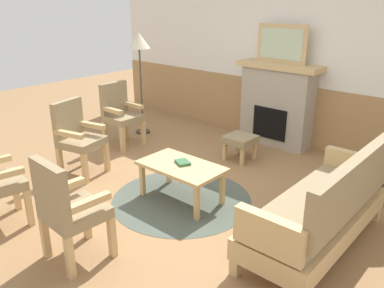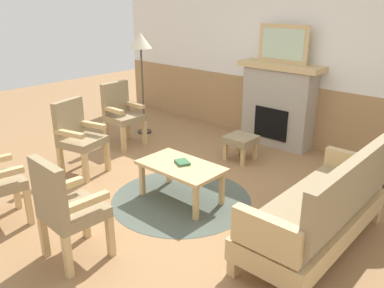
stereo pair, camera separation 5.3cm
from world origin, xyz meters
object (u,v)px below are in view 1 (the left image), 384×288
book_on_table (183,162)px  floor_lamp_by_chairs (139,47)px  framed_picture (282,44)px  coffee_table (181,169)px  armchair_front_left (67,207)px  fireplace (277,104)px  armchair_by_window_left (77,135)px  couch (322,209)px  footstool (240,141)px  armchair_near_fireplace (120,112)px

book_on_table → floor_lamp_by_chairs: bearing=148.7°
framed_picture → floor_lamp_by_chairs: 2.24m
coffee_table → floor_lamp_by_chairs: size_ratio=0.57×
framed_picture → armchair_front_left: framed_picture is taller
fireplace → armchair_by_window_left: size_ratio=1.33×
couch → armchair_front_left: bearing=-133.6°
footstool → floor_lamp_by_chairs: size_ratio=0.24×
fireplace → armchair_near_fireplace: size_ratio=1.33×
couch → coffee_table: (-1.58, -0.18, -0.01)m
fireplace → couch: (1.74, -2.18, -0.26)m
framed_picture → floor_lamp_by_chairs: (-1.98, -1.03, -0.11)m
fireplace → framed_picture: size_ratio=1.62×
fireplace → floor_lamp_by_chairs: floor_lamp_by_chairs is taller
armchair_by_window_left → floor_lamp_by_chairs: bearing=110.2°
floor_lamp_by_chairs → book_on_table: bearing=-31.3°
footstool → coffee_table: bearing=-82.5°
coffee_table → armchair_near_fireplace: bearing=160.0°
fireplace → framed_picture: bearing=90.0°
framed_picture → armchair_near_fireplace: (-1.80, -1.65, -1.02)m
couch → armchair_front_left: same height
coffee_table → footstool: bearing=97.5°
armchair_near_fireplace → armchair_by_window_left: (0.43, -1.05, 0.00)m
fireplace → coffee_table: fireplace is taller
couch → book_on_table: size_ratio=10.26×
armchair_front_left → couch: bearing=46.4°
armchair_near_fireplace → floor_lamp_by_chairs: floor_lamp_by_chairs is taller
coffee_table → armchair_front_left: armchair_front_left is taller
couch → armchair_near_fireplace: same height
framed_picture → coffee_table: size_ratio=0.83×
armchair_near_fireplace → couch: bearing=-8.6°
footstool → armchair_front_left: 2.91m
couch → armchair_by_window_left: size_ratio=1.84×
fireplace → footstool: 0.99m
couch → fireplace: bearing=128.6°
fireplace → floor_lamp_by_chairs: 2.37m
coffee_table → fireplace: bearing=93.7°
coffee_table → floor_lamp_by_chairs: 2.73m
framed_picture → book_on_table: bearing=-86.4°
armchair_by_window_left → armchair_front_left: size_ratio=1.00×
framed_picture → book_on_table: 2.57m
couch → armchair_by_window_left: bearing=-170.5°
armchair_near_fireplace → armchair_front_left: bearing=-47.6°
armchair_front_left → armchair_by_window_left: bearing=144.2°
book_on_table → floor_lamp_by_chairs: size_ratio=0.10×
fireplace → footstool: size_ratio=3.25×
book_on_table → armchair_near_fireplace: size_ratio=0.18×
book_on_table → floor_lamp_by_chairs: floor_lamp_by_chairs is taller
couch → coffee_table: couch is taller
armchair_by_window_left → coffee_table: bearing=12.8°
coffee_table → footstool: size_ratio=2.40×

